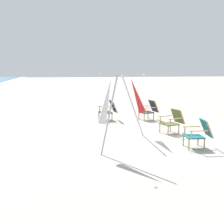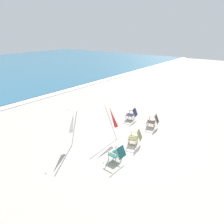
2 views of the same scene
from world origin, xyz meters
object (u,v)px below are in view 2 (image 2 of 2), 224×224
object	(u,v)px
beach_chair_far_center	(132,114)
beach_chair_front_right	(118,153)
umbrella_furled_red	(113,118)
beach_chair_back_right	(154,121)
beach_chair_back_left	(136,137)
umbrella_furled_white	(72,123)

from	to	relation	value
beach_chair_far_center	beach_chair_front_right	bearing A→B (deg)	-155.67
beach_chair_front_right	umbrella_furled_red	bearing A→B (deg)	43.55
beach_chair_back_right	umbrella_furled_red	bearing A→B (deg)	158.14
beach_chair_back_left	umbrella_furled_red	world-z (taller)	umbrella_furled_red
beach_chair_front_right	umbrella_furled_white	xyz separation A→B (m)	(-0.33, 2.63, 0.93)
beach_chair_front_right	beach_chair_back_left	world-z (taller)	beach_chair_back_left
beach_chair_back_right	beach_chair_front_right	bearing A→B (deg)	-175.29
beach_chair_back_left	umbrella_furled_white	size ratio (longest dim) A/B	0.41
beach_chair_back_right	beach_chair_far_center	size ratio (longest dim) A/B	1.04
beach_chair_back_right	umbrella_furled_white	size ratio (longest dim) A/B	0.40
beach_chair_back_left	umbrella_furled_red	bearing A→B (deg)	103.28
beach_chair_far_center	umbrella_furled_white	bearing A→B (deg)	173.05
beach_chair_back_right	beach_chair_back_left	size ratio (longest dim) A/B	0.98
beach_chair_back_right	beach_chair_front_right	size ratio (longest dim) A/B	1.05
beach_chair_back_left	beach_chair_far_center	bearing A→B (deg)	35.62
beach_chair_back_right	beach_chair_far_center	xyz separation A→B (m)	(0.14, 1.68, 0.00)
beach_chair_back_left	umbrella_furled_red	distance (m)	1.62
beach_chair_back_right	umbrella_furled_white	xyz separation A→B (m)	(-4.69, 2.27, 0.93)
beach_chair_back_left	umbrella_furled_white	distance (m)	3.44
beach_chair_far_center	beach_chair_back_left	size ratio (longest dim) A/B	0.94
umbrella_furled_red	umbrella_furled_white	bearing A→B (deg)	148.80
beach_chair_front_right	umbrella_furled_white	distance (m)	2.81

